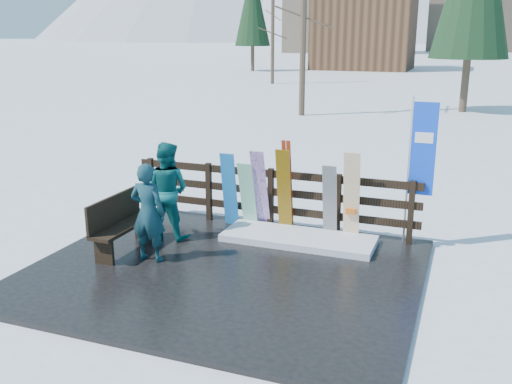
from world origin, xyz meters
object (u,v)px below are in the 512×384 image
at_px(bench, 120,222).
at_px(snowboard_4, 330,202).
at_px(rental_flag, 420,155).
at_px(snowboard_3, 261,190).
at_px(person_back, 167,190).
at_px(snowboard_2, 284,191).
at_px(person_front, 148,213).
at_px(snowboard_1, 248,195).
at_px(snowboard_5, 351,197).
at_px(snowboard_0, 229,190).

height_order(bench, snowboard_4, snowboard_4).
height_order(snowboard_4, rental_flag, rental_flag).
bearing_deg(snowboard_3, rental_flag, 5.52).
xyz_separation_m(bench, person_back, (0.41, 0.89, 0.37)).
bearing_deg(bench, snowboard_2, 39.07).
height_order(person_front, person_back, person_back).
distance_m(snowboard_1, snowboard_3, 0.29).
height_order(snowboard_5, person_front, person_front).
height_order(snowboard_3, snowboard_4, snowboard_3).
xyz_separation_m(bench, snowboard_0, (1.21, 1.87, 0.21)).
bearing_deg(snowboard_0, person_front, -104.52).
relative_size(snowboard_2, person_back, 0.92).
height_order(rental_flag, person_back, rental_flag).
xyz_separation_m(bench, rental_flag, (4.64, 2.14, 1.09)).
xyz_separation_m(snowboard_1, person_front, (-0.91, -2.07, 0.17)).
distance_m(snowboard_0, person_front, 2.14).
relative_size(snowboard_3, snowboard_4, 1.16).
height_order(snowboard_0, snowboard_5, snowboard_5).
distance_m(bench, snowboard_1, 2.46).
relative_size(snowboard_4, snowboard_5, 0.85).
bearing_deg(snowboard_0, snowboard_1, 0.00).
height_order(snowboard_1, snowboard_4, snowboard_4).
relative_size(snowboard_5, rental_flag, 0.63).
xyz_separation_m(snowboard_3, rental_flag, (2.79, 0.27, 0.83)).
bearing_deg(rental_flag, snowboard_5, -165.99).
bearing_deg(snowboard_5, person_front, -144.34).
distance_m(snowboard_3, snowboard_4, 1.33).
bearing_deg(snowboard_0, person_back, -128.98).
relative_size(snowboard_1, person_front, 0.82).
height_order(snowboard_3, snowboard_5, snowboard_5).
bearing_deg(snowboard_3, snowboard_4, -0.00).
xyz_separation_m(bench, snowboard_1, (1.59, 1.87, 0.14)).
distance_m(snowboard_1, rental_flag, 3.21).
relative_size(bench, person_back, 0.85).
relative_size(snowboard_0, snowboard_3, 0.90).
xyz_separation_m(snowboard_0, snowboard_1, (0.37, 0.00, -0.07)).
xyz_separation_m(snowboard_1, snowboard_2, (0.72, 0.00, 0.15)).
bearing_deg(snowboard_3, person_front, -119.46).
xyz_separation_m(bench, person_front, (0.68, -0.19, 0.30)).
distance_m(rental_flag, person_front, 4.67).
bearing_deg(snowboard_3, bench, -134.56).
distance_m(snowboard_3, snowboard_5, 1.71).
distance_m(snowboard_2, snowboard_3, 0.46).
distance_m(snowboard_1, snowboard_4, 1.58).
xyz_separation_m(snowboard_0, snowboard_5, (2.34, 0.00, 0.09)).
bearing_deg(rental_flag, snowboard_2, -173.39).
relative_size(snowboard_4, person_front, 0.85).
height_order(snowboard_1, person_back, person_back).
height_order(snowboard_0, snowboard_4, snowboard_0).
height_order(bench, snowboard_5, snowboard_5).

